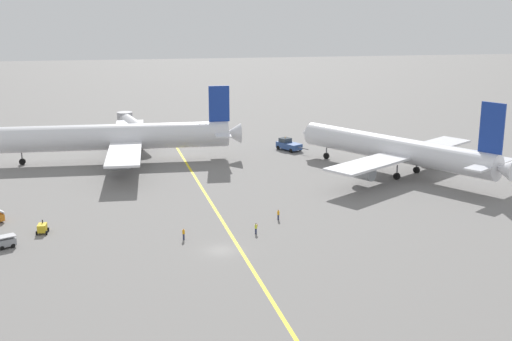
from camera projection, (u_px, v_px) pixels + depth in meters
ground_plane at (221, 250)px, 91.65m from camera, size 600.00×600.00×0.00m
taxiway_stripe at (225, 226)px, 101.49m from camera, size 10.14×119.65×0.01m
airliner_at_gate_left at (117, 137)px, 140.20m from camera, size 53.28×46.42×15.66m
airliner_being_pushed at (397, 150)px, 130.26m from camera, size 37.22×42.44×16.26m
pushback_tug at (289, 145)px, 151.66m from camera, size 5.98×8.62×2.94m
gse_gpu_cart_small at (42, 228)px, 98.12m from camera, size 1.68×2.16×1.90m
gse_baggage_cart_near_cluster at (6, 242)px, 92.46m from camera, size 3.15×2.65×1.71m
ground_crew_marshaller_foreground at (278, 214)px, 104.07m from camera, size 0.36×0.36×1.66m
ground_crew_wing_walker_right at (256, 228)px, 97.93m from camera, size 0.46×0.36×1.62m
ground_crew_ramp_agent_by_cones at (184, 234)px, 95.46m from camera, size 0.36×0.36×1.74m
jet_bridge at (133, 125)px, 160.19m from camera, size 8.75×23.59×5.79m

